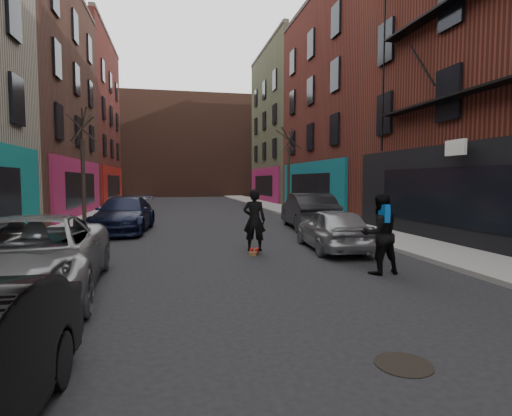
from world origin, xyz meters
name	(u,v)px	position (x,y,z in m)	size (l,w,h in m)	color
sidewalk_left	(116,208)	(-6.25, 30.00, 0.07)	(2.50, 84.00, 0.13)	gray
sidewalk_right	(269,206)	(6.25, 30.00, 0.07)	(2.50, 84.00, 0.13)	gray
buildings_right	(461,74)	(13.50, 16.00, 8.00)	(12.00, 56.00, 16.00)	#4D2B21
building_far	(185,147)	(0.00, 56.00, 7.00)	(40.00, 10.00, 14.00)	#47281E
tree_left_far	(83,157)	(-6.20, 18.00, 3.38)	(2.00, 2.00, 6.50)	black
tree_right_far	(289,162)	(6.20, 24.00, 3.53)	(2.00, 2.00, 6.80)	black
parked_left_far	(29,257)	(-4.60, 5.14, 0.78)	(2.59, 5.61, 1.56)	gray
parked_left_end	(124,214)	(-3.93, 14.88, 0.77)	(2.15, 5.29, 1.53)	black
parked_right_far	(333,229)	(3.20, 8.81, 0.69)	(1.64, 4.08, 1.39)	#95989D
parked_right_end	(308,211)	(4.32, 14.42, 0.83)	(1.76, 5.03, 1.66)	black
skateboard	(254,252)	(0.57, 8.64, 0.05)	(0.22, 0.80, 0.10)	brown
skateboarder	(254,220)	(0.57, 8.64, 1.05)	(0.69, 0.45, 1.89)	black
pedestrian	(380,234)	(3.00, 5.47, 0.97)	(0.97, 0.78, 1.94)	black
manhole	(404,364)	(0.89, 1.04, 0.01)	(0.70, 0.70, 0.01)	black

